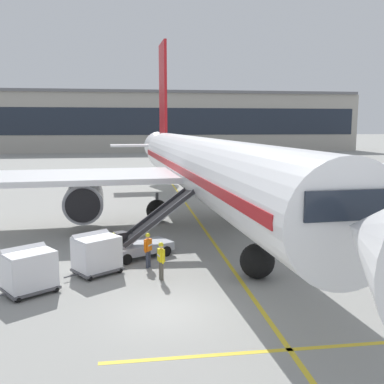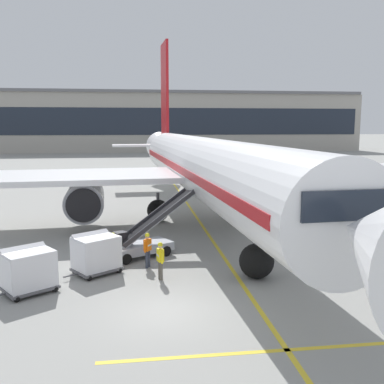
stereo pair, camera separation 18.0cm
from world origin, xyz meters
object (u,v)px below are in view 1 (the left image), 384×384
at_px(ground_crew_by_loader, 161,258).
at_px(safety_cone_engine_keepout, 115,238).
at_px(ground_crew_by_carts, 114,248).
at_px(ground_crew_marshaller, 148,248).
at_px(belt_loader, 143,239).
at_px(baggage_cart_second, 29,269).
at_px(baggage_cart_lead, 96,253).
at_px(parked_airplane, 201,167).

relative_size(ground_crew_by_loader, safety_cone_engine_keepout, 2.59).
xyz_separation_m(ground_crew_by_carts, ground_crew_marshaller, (1.67, -0.30, 0.00)).
distance_m(belt_loader, ground_crew_marshaller, 1.98).
bearing_deg(baggage_cart_second, ground_crew_by_carts, 40.06).
height_order(baggage_cart_lead, ground_crew_by_carts, baggage_cart_lead).
distance_m(parked_airplane, ground_crew_by_carts, 11.31).
bearing_deg(ground_crew_by_loader, baggage_cart_second, -172.23).
height_order(baggage_cart_second, safety_cone_engine_keepout, baggage_cart_second).
distance_m(baggage_cart_lead, ground_crew_by_carts, 1.10).
bearing_deg(ground_crew_by_carts, baggage_cart_lead, -135.31).
distance_m(baggage_cart_second, ground_crew_by_loader, 5.61).
xyz_separation_m(ground_crew_by_loader, ground_crew_by_carts, (-2.19, 2.08, 0.00)).
xyz_separation_m(belt_loader, ground_crew_marshaller, (0.19, -1.97, 0.08)).
bearing_deg(ground_crew_by_carts, baggage_cart_second, -139.94).
height_order(belt_loader, baggage_cart_second, belt_loader).
bearing_deg(parked_airplane, baggage_cart_lead, -123.30).
bearing_deg(safety_cone_engine_keepout, baggage_cart_second, -114.36).
relative_size(belt_loader, baggage_cart_second, 1.89).
height_order(parked_airplane, baggage_cart_lead, parked_airplane).
bearing_deg(ground_crew_by_carts, safety_cone_engine_keepout, 91.29).
relative_size(baggage_cart_second, ground_crew_by_carts, 1.54).
relative_size(parked_airplane, belt_loader, 9.21).
xyz_separation_m(baggage_cart_lead, ground_crew_by_loader, (2.97, -1.30, -0.00)).
xyz_separation_m(parked_airplane, belt_loader, (-4.32, -7.56, -3.09)).
height_order(parked_airplane, ground_crew_by_carts, parked_airplane).
bearing_deg(baggage_cart_lead, ground_crew_marshaller, 11.08).
bearing_deg(belt_loader, parked_airplane, 60.29).
bearing_deg(parked_airplane, belt_loader, -119.71).
xyz_separation_m(baggage_cart_second, ground_crew_by_carts, (3.38, 2.84, -0.00)).
xyz_separation_m(ground_crew_by_carts, safety_cone_engine_keepout, (-0.10, 4.40, -0.67)).
relative_size(belt_loader, ground_crew_by_carts, 2.91).
relative_size(parked_airplane, ground_crew_marshaller, 26.85).
height_order(parked_airplane, ground_crew_by_loader, parked_airplane).
distance_m(ground_crew_marshaller, safety_cone_engine_keepout, 5.06).
distance_m(parked_airplane, safety_cone_engine_keepout, 8.47).
bearing_deg(ground_crew_marshaller, baggage_cart_lead, -168.92).
height_order(ground_crew_by_loader, ground_crew_by_carts, same).
bearing_deg(safety_cone_engine_keepout, ground_crew_by_carts, -88.71).
relative_size(parked_airplane, ground_crew_by_carts, 26.85).
distance_m(belt_loader, ground_crew_by_loader, 3.82).
relative_size(baggage_cart_lead, safety_cone_engine_keepout, 4.00).
bearing_deg(ground_crew_by_loader, safety_cone_engine_keepout, 109.42).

